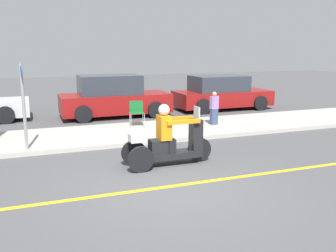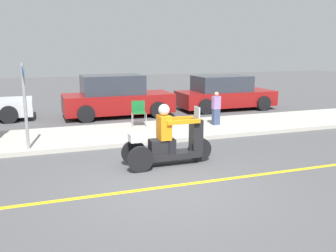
{
  "view_description": "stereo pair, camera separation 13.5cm",
  "coord_description": "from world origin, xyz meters",
  "px_view_note": "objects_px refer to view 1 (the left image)",
  "views": [
    {
      "loc": [
        -2.46,
        -6.51,
        2.68
      ],
      "look_at": [
        0.47,
        1.32,
        0.93
      ],
      "focal_mm": 40.0,
      "sensor_mm": 36.0,
      "label": 1
    },
    {
      "loc": [
        -2.34,
        -6.56,
        2.68
      ],
      "look_at": [
        0.47,
        1.32,
        0.93
      ],
      "focal_mm": 40.0,
      "sensor_mm": 36.0,
      "label": 2
    }
  ],
  "objects_px": {
    "spectator_mid_group": "(214,109)",
    "parked_car_lot_left": "(114,97)",
    "folding_chair_set_back": "(137,111)",
    "street_sign": "(23,103)",
    "motorcycle_trike": "(168,143)",
    "parked_car_lot_far": "(221,93)"
  },
  "relations": [
    {
      "from": "parked_car_lot_far",
      "to": "parked_car_lot_left",
      "type": "relative_size",
      "value": 1.0
    },
    {
      "from": "motorcycle_trike",
      "to": "folding_chair_set_back",
      "type": "distance_m",
      "value": 4.08
    },
    {
      "from": "parked_car_lot_left",
      "to": "street_sign",
      "type": "height_order",
      "value": "street_sign"
    },
    {
      "from": "spectator_mid_group",
      "to": "parked_car_lot_far",
      "type": "bearing_deg",
      "value": 58.14
    },
    {
      "from": "parked_car_lot_left",
      "to": "street_sign",
      "type": "bearing_deg",
      "value": -126.05
    },
    {
      "from": "spectator_mid_group",
      "to": "parked_car_lot_far",
      "type": "distance_m",
      "value": 4.06
    },
    {
      "from": "motorcycle_trike",
      "to": "spectator_mid_group",
      "type": "relative_size",
      "value": 1.9
    },
    {
      "from": "parked_car_lot_left",
      "to": "motorcycle_trike",
      "type": "bearing_deg",
      "value": -91.67
    },
    {
      "from": "motorcycle_trike",
      "to": "street_sign",
      "type": "height_order",
      "value": "street_sign"
    },
    {
      "from": "parked_car_lot_far",
      "to": "street_sign",
      "type": "height_order",
      "value": "street_sign"
    },
    {
      "from": "folding_chair_set_back",
      "to": "parked_car_lot_far",
      "type": "xyz_separation_m",
      "value": [
        4.64,
        2.68,
        0.07
      ]
    },
    {
      "from": "spectator_mid_group",
      "to": "parked_car_lot_far",
      "type": "relative_size",
      "value": 0.26
    },
    {
      "from": "spectator_mid_group",
      "to": "parked_car_lot_left",
      "type": "distance_m",
      "value": 4.28
    },
    {
      "from": "parked_car_lot_left",
      "to": "street_sign",
      "type": "xyz_separation_m",
      "value": [
        -3.26,
        -4.48,
        0.55
      ]
    },
    {
      "from": "folding_chair_set_back",
      "to": "parked_car_lot_left",
      "type": "distance_m",
      "value": 2.57
    },
    {
      "from": "parked_car_lot_left",
      "to": "folding_chair_set_back",
      "type": "bearing_deg",
      "value": -85.28
    },
    {
      "from": "motorcycle_trike",
      "to": "folding_chair_set_back",
      "type": "height_order",
      "value": "motorcycle_trike"
    },
    {
      "from": "street_sign",
      "to": "spectator_mid_group",
      "type": "bearing_deg",
      "value": 11.03
    },
    {
      "from": "parked_car_lot_left",
      "to": "street_sign",
      "type": "relative_size",
      "value": 1.93
    },
    {
      "from": "motorcycle_trike",
      "to": "parked_car_lot_left",
      "type": "distance_m",
      "value": 6.62
    },
    {
      "from": "motorcycle_trike",
      "to": "spectator_mid_group",
      "type": "height_order",
      "value": "motorcycle_trike"
    },
    {
      "from": "spectator_mid_group",
      "to": "parked_car_lot_left",
      "type": "bearing_deg",
      "value": 129.19
    }
  ]
}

